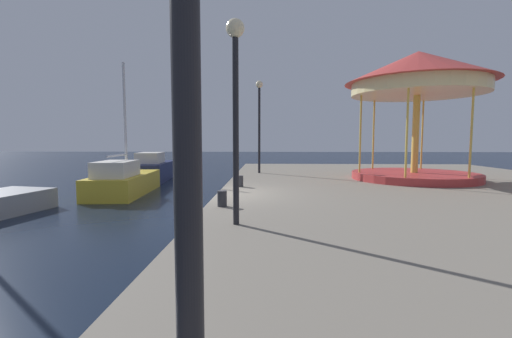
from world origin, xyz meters
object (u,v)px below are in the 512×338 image
at_px(motorboat_navy, 152,169).
at_px(bollard_center, 222,199).
at_px(bollard_south, 240,181).
at_px(lamp_post_mid_promenade, 236,84).
at_px(carousel, 418,85).
at_px(lamp_post_far_end, 259,111).
at_px(sailboat_yellow, 123,181).

height_order(motorboat_navy, bollard_center, motorboat_navy).
distance_m(bollard_center, bollard_south, 3.66).
relative_size(lamp_post_mid_promenade, bollard_center, 9.97).
xyz_separation_m(carousel, lamp_post_far_end, (-6.65, 2.65, -0.82)).
xyz_separation_m(sailboat_yellow, carousel, (12.75, -0.46, 4.13)).
distance_m(motorboat_navy, lamp_post_far_end, 8.09).
bearing_deg(bollard_center, lamp_post_far_end, 85.46).
distance_m(sailboat_yellow, lamp_post_far_end, 7.28).
relative_size(sailboat_yellow, lamp_post_far_end, 1.30).
bearing_deg(bollard_south, carousel, 19.10).
height_order(motorboat_navy, bollard_south, motorboat_navy).
bearing_deg(lamp_post_mid_promenade, lamp_post_far_end, 89.09).
bearing_deg(bollard_center, lamp_post_mid_promenade, -73.83).
bearing_deg(motorboat_navy, bollard_center, -63.82).
bearing_deg(lamp_post_far_end, sailboat_yellow, -160.26).
relative_size(bollard_center, bollard_south, 1.00).
xyz_separation_m(carousel, lamp_post_mid_promenade, (-6.82, -7.98, -1.20)).
height_order(lamp_post_far_end, bollard_center, lamp_post_far_end).
bearing_deg(bollard_center, carousel, 39.92).
height_order(sailboat_yellow, lamp_post_mid_promenade, sailboat_yellow).
height_order(carousel, bollard_south, carousel).
xyz_separation_m(motorboat_navy, bollard_center, (5.94, -12.09, 0.32)).
bearing_deg(motorboat_navy, lamp_post_mid_promenade, -65.05).
bearing_deg(bollard_south, lamp_post_mid_promenade, -85.98).
relative_size(motorboat_navy, lamp_post_far_end, 1.04).
xyz_separation_m(lamp_post_mid_promenade, bollard_center, (-0.53, 1.83, -2.56)).
bearing_deg(bollard_south, sailboat_yellow, 151.91).
bearing_deg(carousel, lamp_post_mid_promenade, -130.52).
distance_m(sailboat_yellow, carousel, 13.41).
bearing_deg(bollard_center, motorboat_navy, 116.18).
height_order(sailboat_yellow, bollard_center, sailboat_yellow).
distance_m(carousel, bollard_center, 10.29).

